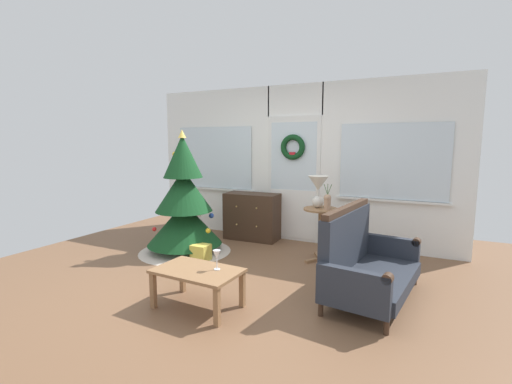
{
  "coord_description": "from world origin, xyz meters",
  "views": [
    {
      "loc": [
        2.04,
        -3.47,
        1.62
      ],
      "look_at": [
        0.05,
        0.55,
        1.0
      ],
      "focal_mm": 25.05,
      "sensor_mm": 36.0,
      "label": 1
    }
  ],
  "objects": [
    {
      "name": "side_table",
      "position": [
        0.71,
        1.22,
        0.52
      ],
      "size": [
        0.5,
        0.48,
        0.73
      ],
      "color": "#8E6642",
      "rests_on": "ground"
    },
    {
      "name": "ground_plane",
      "position": [
        0.0,
        0.0,
        0.0
      ],
      "size": [
        6.76,
        6.76,
        0.0
      ],
      "primitive_type": "plane",
      "color": "brown"
    },
    {
      "name": "flower_vase",
      "position": [
        0.81,
        1.16,
        0.85
      ],
      "size": [
        0.11,
        0.1,
        0.35
      ],
      "color": "tan",
      "rests_on": "side_table"
    },
    {
      "name": "dresser_cabinet",
      "position": [
        -0.64,
        1.79,
        0.39
      ],
      "size": [
        0.92,
        0.47,
        0.78
      ],
      "color": "#3D281C",
      "rests_on": "ground"
    },
    {
      "name": "christmas_tree",
      "position": [
        -1.22,
        0.71,
        0.65
      ],
      "size": [
        1.36,
        1.36,
        1.81
      ],
      "color": "#4C331E",
      "rests_on": "ground"
    },
    {
      "name": "table_lamp",
      "position": [
        0.65,
        1.26,
        1.02
      ],
      "size": [
        0.28,
        0.28,
        0.44
      ],
      "color": "silver",
      "rests_on": "side_table"
    },
    {
      "name": "wine_glass",
      "position": [
        0.21,
        -0.63,
        0.53
      ],
      "size": [
        0.08,
        0.08,
        0.2
      ],
      "color": "silver",
      "rests_on": "coffee_table"
    },
    {
      "name": "coffee_table",
      "position": [
        0.03,
        -0.71,
        0.33
      ],
      "size": [
        0.86,
        0.55,
        0.39
      ],
      "color": "#8E6642",
      "rests_on": "ground"
    },
    {
      "name": "gift_box",
      "position": [
        -0.75,
        0.46,
        0.12
      ],
      "size": [
        0.23,
        0.21,
        0.23
      ],
      "primitive_type": "cube",
      "color": "#D8C64C",
      "rests_on": "ground"
    },
    {
      "name": "back_wall_with_door",
      "position": [
        0.0,
        2.08,
        1.28
      ],
      "size": [
        5.2,
        0.19,
        2.55
      ],
      "color": "white",
      "rests_on": "ground"
    },
    {
      "name": "settee_sofa",
      "position": [
        1.45,
        0.27,
        0.38
      ],
      "size": [
        0.87,
        1.49,
        0.96
      ],
      "color": "#3D281C",
      "rests_on": "ground"
    }
  ]
}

